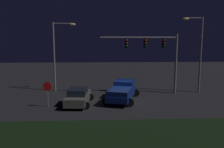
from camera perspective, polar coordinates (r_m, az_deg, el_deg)
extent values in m
plane|color=black|center=(22.07, 2.53, -6.80)|extent=(80.00, 80.00, 0.00)
cube|color=black|center=(14.49, 5.45, -14.90)|extent=(20.80, 5.08, 0.10)
cube|color=navy|center=(22.06, 2.56, -5.00)|extent=(3.45, 5.75, 0.55)
cube|color=navy|center=(23.05, 3.16, -2.64)|extent=(2.30, 2.34, 0.85)
cube|color=black|center=(23.03, 3.16, -2.33)|extent=(2.12, 1.96, 0.51)
cube|color=navy|center=(20.92, 1.99, -4.33)|extent=(2.70, 3.44, 0.45)
cylinder|color=black|center=(24.18, 1.07, -4.47)|extent=(0.80, 0.22, 0.80)
cylinder|color=black|center=(23.82, 5.92, -4.71)|extent=(0.80, 0.22, 0.80)
cylinder|color=black|center=(20.52, -1.36, -6.80)|extent=(0.80, 0.22, 0.80)
cylinder|color=black|center=(20.10, 4.36, -7.15)|extent=(0.80, 0.22, 0.80)
cube|color=#514C47|center=(21.03, -8.43, -5.93)|extent=(2.12, 4.52, 0.70)
cube|color=black|center=(20.65, -8.59, -4.42)|extent=(1.74, 2.11, 0.55)
cylinder|color=black|center=(22.70, -10.06, -5.66)|extent=(0.64, 0.22, 0.64)
cylinder|color=black|center=(22.40, -5.42, -5.76)|extent=(0.64, 0.22, 0.64)
cylinder|color=black|center=(19.88, -11.81, -7.72)|extent=(0.64, 0.22, 0.64)
cylinder|color=black|center=(19.54, -6.51, -7.88)|extent=(0.64, 0.22, 0.64)
cylinder|color=slate|center=(25.72, 15.72, 2.42)|extent=(0.24, 0.24, 6.50)
cylinder|color=slate|center=(24.62, 6.77, 9.07)|extent=(8.20, 0.18, 0.18)
cube|color=black|center=(25.20, 12.87, 7.54)|extent=(0.32, 0.44, 0.95)
sphere|color=red|center=(24.97, 13.03, 8.22)|extent=(0.22, 0.22, 0.22)
sphere|color=#59380A|center=(24.97, 13.01, 7.53)|extent=(0.22, 0.22, 0.22)
sphere|color=#0C4719|center=(24.98, 12.99, 6.84)|extent=(0.22, 0.22, 0.22)
cube|color=black|center=(24.74, 8.36, 7.65)|extent=(0.32, 0.44, 0.95)
sphere|color=red|center=(24.52, 8.48, 8.34)|extent=(0.22, 0.22, 0.22)
sphere|color=#59380A|center=(24.52, 8.46, 7.64)|extent=(0.22, 0.22, 0.22)
sphere|color=#0C4719|center=(24.52, 8.45, 6.94)|extent=(0.22, 0.22, 0.22)
cube|color=black|center=(24.44, 3.71, 7.71)|extent=(0.32, 0.44, 0.95)
sphere|color=red|center=(24.21, 3.78, 8.41)|extent=(0.22, 0.22, 0.22)
sphere|color=#59380A|center=(24.22, 3.77, 7.70)|extent=(0.22, 0.22, 0.22)
sphere|color=#0C4719|center=(24.22, 3.76, 6.99)|extent=(0.22, 0.22, 0.22)
cylinder|color=slate|center=(26.81, -14.32, 4.12)|extent=(0.20, 0.20, 7.83)
cylinder|color=slate|center=(26.61, -12.26, 12.27)|extent=(2.19, 0.12, 0.12)
ellipsoid|color=#F9CC72|center=(26.45, -9.87, 12.15)|extent=(0.70, 0.44, 0.30)
cylinder|color=slate|center=(26.99, 21.34, 4.39)|extent=(0.20, 0.20, 8.34)
cylinder|color=slate|center=(26.69, 19.95, 13.07)|extent=(1.84, 0.12, 0.12)
ellipsoid|color=#F9CC72|center=(26.35, 18.04, 13.00)|extent=(0.70, 0.44, 0.30)
cylinder|color=slate|center=(20.65, -15.84, -5.02)|extent=(0.07, 0.07, 2.20)
cylinder|color=#B20C0F|center=(20.47, -15.95, -3.00)|extent=(0.76, 0.03, 0.76)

